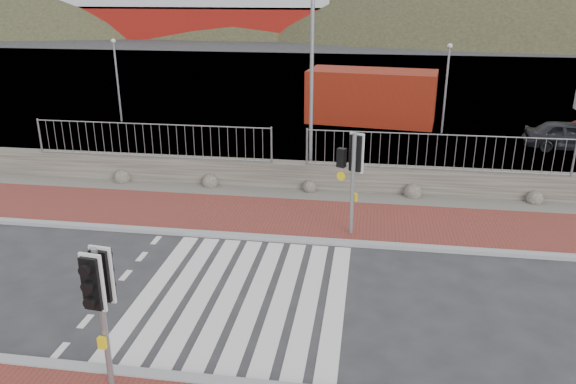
% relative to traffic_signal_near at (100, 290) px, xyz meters
% --- Properties ---
extents(ground, '(220.00, 220.00, 0.00)m').
position_rel_traffic_signal_near_xyz_m(ground, '(1.54, 3.35, -1.93)').
color(ground, '#28282B').
rests_on(ground, ground).
extents(sidewalk_far, '(40.00, 3.00, 0.08)m').
position_rel_traffic_signal_near_xyz_m(sidewalk_far, '(1.54, 7.85, -1.89)').
color(sidewalk_far, maroon).
rests_on(sidewalk_far, ground).
extents(kerb_near, '(40.00, 0.25, 0.12)m').
position_rel_traffic_signal_near_xyz_m(kerb_near, '(1.54, 0.35, -1.88)').
color(kerb_near, gray).
rests_on(kerb_near, ground).
extents(kerb_far, '(40.00, 0.25, 0.12)m').
position_rel_traffic_signal_near_xyz_m(kerb_far, '(1.54, 6.35, -1.88)').
color(kerb_far, gray).
rests_on(kerb_far, ground).
extents(zebra_crossing, '(4.62, 5.60, 0.01)m').
position_rel_traffic_signal_near_xyz_m(zebra_crossing, '(1.54, 3.35, -1.93)').
color(zebra_crossing, silver).
rests_on(zebra_crossing, ground).
extents(gravel_strip, '(40.00, 1.50, 0.06)m').
position_rel_traffic_signal_near_xyz_m(gravel_strip, '(1.54, 9.85, -1.90)').
color(gravel_strip, '#59544C').
rests_on(gravel_strip, ground).
extents(stone_wall, '(40.00, 0.60, 0.90)m').
position_rel_traffic_signal_near_xyz_m(stone_wall, '(1.54, 10.65, -1.48)').
color(stone_wall, '#49443C').
rests_on(stone_wall, ground).
extents(railing, '(18.07, 0.07, 1.22)m').
position_rel_traffic_signal_near_xyz_m(railing, '(1.54, 10.50, -0.11)').
color(railing, gray).
rests_on(railing, stone_wall).
extents(quay, '(120.00, 40.00, 0.50)m').
position_rel_traffic_signal_near_xyz_m(quay, '(1.54, 31.25, -1.93)').
color(quay, '#4C4C4F').
rests_on(quay, ground).
extents(water, '(220.00, 50.00, 0.05)m').
position_rel_traffic_signal_near_xyz_m(water, '(1.54, 66.25, -1.93)').
color(water, '#3F4C54').
rests_on(water, ground).
extents(hills_backdrop, '(254.00, 90.00, 100.00)m').
position_rel_traffic_signal_near_xyz_m(hills_backdrop, '(8.29, 91.25, -24.99)').
color(hills_backdrop, '#282E1B').
rests_on(hills_backdrop, ground).
extents(traffic_signal_near, '(0.41, 0.27, 2.68)m').
position_rel_traffic_signal_near_xyz_m(traffic_signal_near, '(0.00, 0.00, 0.00)').
color(traffic_signal_near, gray).
rests_on(traffic_signal_near, ground).
extents(traffic_signal_far, '(0.72, 0.48, 2.93)m').
position_rel_traffic_signal_near_xyz_m(traffic_signal_far, '(3.77, 7.01, 0.19)').
color(traffic_signal_far, gray).
rests_on(traffic_signal_far, ground).
extents(streetlight, '(1.62, 0.31, 7.64)m').
position_rel_traffic_signal_near_xyz_m(streetlight, '(2.30, 11.44, 2.36)').
color(streetlight, gray).
rests_on(streetlight, ground).
extents(shipping_container, '(6.57, 3.41, 2.62)m').
position_rel_traffic_signal_near_xyz_m(shipping_container, '(4.16, 21.00, -0.62)').
color(shipping_container, maroon).
rests_on(shipping_container, ground).
extents(car_a, '(3.71, 1.76, 1.23)m').
position_rel_traffic_signal_near_xyz_m(car_a, '(12.52, 17.08, -1.32)').
color(car_a, black).
rests_on(car_a, ground).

